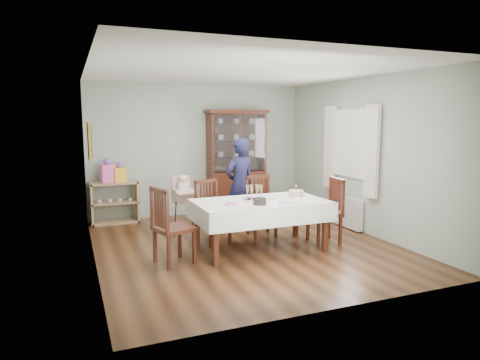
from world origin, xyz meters
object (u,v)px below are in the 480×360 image
dining_table (260,225)px  chair_end_right (325,224)px  sideboard (115,202)px  gift_bag_orange (120,173)px  champagne_tray (254,195)px  chair_end_left (173,241)px  gift_bag_pink (108,172)px  woman (240,184)px  chair_far_right (261,218)px  birthday_cake (296,194)px  high_chair (184,210)px  china_cabinet (236,160)px  chair_far_left (213,224)px

dining_table → chair_end_right: size_ratio=1.93×
sideboard → gift_bag_orange: 0.59m
champagne_tray → gift_bag_orange: bearing=124.9°
dining_table → chair_end_right: (1.13, -0.04, -0.08)m
chair_end_left → gift_bag_pink: gift_bag_pink is taller
sideboard → woman: 2.48m
chair_far_right → dining_table: bearing=-111.8°
dining_table → woman: (0.16, 1.24, 0.44)m
chair_far_right → birthday_cake: (0.32, -0.63, 0.51)m
birthday_cake → high_chair: bearing=139.1°
sideboard → chair_end_right: 4.00m
china_cabinet → birthday_cake: china_cabinet is taller
chair_far_left → champagne_tray: (0.50, -0.51, 0.53)m
china_cabinet → chair_far_right: china_cabinet is taller
china_cabinet → high_chair: bearing=-141.3°
high_chair → champagne_tray: 1.57m
chair_end_left → gift_bag_orange: (-0.38, 2.71, 0.66)m
sideboard → chair_end_left: size_ratio=0.84×
dining_table → champagne_tray: 0.46m
chair_end_left → champagne_tray: size_ratio=2.91×
chair_far_left → gift_bag_orange: bearing=105.7°
dining_table → woman: bearing=82.7°
chair_far_right → chair_end_left: 1.94m
woman → gift_bag_pink: size_ratio=3.55×
china_cabinet → gift_bag_pink: (-2.61, 0.00, -0.12)m
china_cabinet → high_chair: china_cabinet is taller
chair_end_right → gift_bag_orange: size_ratio=2.66×
chair_end_left → birthday_cake: bearing=-100.1°
dining_table → chair_end_right: 1.14m
high_chair → gift_bag_orange: (-0.93, 1.17, 0.57)m
chair_end_right → birthday_cake: size_ratio=3.83×
chair_end_right → woman: size_ratio=0.63×
sideboard → high_chair: (1.05, -1.19, 0.00)m
china_cabinet → chair_end_right: bearing=-78.7°
sideboard → chair_end_right: (3.02, -2.63, -0.09)m
chair_end_right → gift_bag_pink: bearing=-124.4°
chair_end_right → champagne_tray: size_ratio=2.83×
high_chair → gift_bag_orange: size_ratio=2.63×
china_cabinet → chair_far_right: size_ratio=2.15×
sideboard → gift_bag_pink: bearing=-169.7°
high_chair → chair_far_right: bearing=-33.1°
dining_table → china_cabinet: size_ratio=0.92×
gift_bag_orange → chair_far_right: bearing=-41.0°
high_chair → sideboard: bearing=128.0°
birthday_cake → chair_far_right: bearing=116.9°
chair_end_right → birthday_cake: 0.70m
sideboard → chair_end_left: bearing=-79.6°
sideboard → gift_bag_pink: size_ratio=1.93×
gift_bag_orange → chair_far_left: bearing=-58.0°
birthday_cake → chair_end_right: bearing=-16.8°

